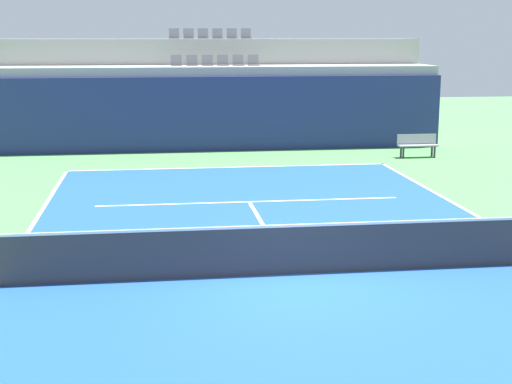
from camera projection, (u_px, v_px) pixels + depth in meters
name	position (u px, v px, depth m)	size (l,w,h in m)	color
ground_plane	(292.00, 275.00, 14.28)	(80.00, 80.00, 0.00)	#4C8C4C
court_surface	(292.00, 274.00, 14.28)	(11.00, 24.00, 0.01)	#1E4C99
baseline_far	(229.00, 167.00, 25.87)	(11.00, 0.10, 0.00)	white
service_line_far	(249.00, 202.00, 20.49)	(8.26, 0.10, 0.00)	white
centre_service_line	(267.00, 231.00, 17.38)	(0.10, 6.40, 0.00)	white
back_wall	(219.00, 114.00, 29.40)	(17.86, 0.30, 2.89)	navy
stands_tier_lower	(216.00, 106.00, 30.67)	(17.86, 2.40, 3.25)	#9E9E99
stands_tier_upper	(211.00, 89.00, 32.89)	(17.86, 2.40, 4.32)	#9E9E99
seating_row_lower	(215.00, 63.00, 30.41)	(3.56, 0.44, 0.44)	slate
seating_row_upper	(210.00, 36.00, 32.52)	(3.56, 0.44, 0.44)	slate
tennis_net	(292.00, 249.00, 14.18)	(11.08, 0.08, 1.07)	black
player_bench	(417.00, 144.00, 28.02)	(1.50, 0.40, 0.85)	#99999E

